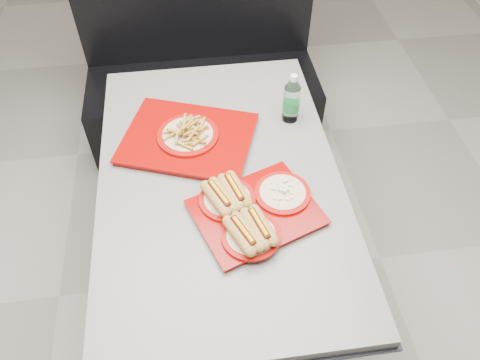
{
  "coord_description": "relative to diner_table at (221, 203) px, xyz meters",
  "views": [
    {
      "loc": [
        -0.08,
        -1.16,
        2.06
      ],
      "look_at": [
        0.06,
        -0.1,
        0.83
      ],
      "focal_mm": 35.0,
      "sensor_mm": 36.0,
      "label": 1
    }
  ],
  "objects": [
    {
      "name": "ground",
      "position": [
        0.0,
        0.0,
        -0.58
      ],
      "size": [
        6.0,
        6.0,
        0.0
      ],
      "primitive_type": "plane",
      "color": "gray",
      "rests_on": "ground"
    },
    {
      "name": "diner_table",
      "position": [
        0.0,
        0.0,
        0.0
      ],
      "size": [
        0.92,
        1.42,
        0.75
      ],
      "color": "black",
      "rests_on": "ground"
    },
    {
      "name": "water_bottle",
      "position": [
        0.33,
        0.28,
        0.26
      ],
      "size": [
        0.07,
        0.07,
        0.22
      ],
      "rotation": [
        0.0,
        0.0,
        0.4
      ],
      "color": "silver",
      "rests_on": "diner_table"
    },
    {
      "name": "tray_near",
      "position": [
        0.09,
        -0.2,
        0.2
      ],
      "size": [
        0.49,
        0.44,
        0.09
      ],
      "rotation": [
        0.0,
        0.0,
        0.35
      ],
      "color": "#830603",
      "rests_on": "diner_table"
    },
    {
      "name": "tray_far",
      "position": [
        -0.1,
        0.2,
        0.19
      ],
      "size": [
        0.6,
        0.54,
        0.1
      ],
      "rotation": [
        0.0,
        0.0,
        -0.35
      ],
      "color": "#830603",
      "rests_on": "diner_table"
    },
    {
      "name": "booth_bench",
      "position": [
        0.0,
        1.09,
        -0.18
      ],
      "size": [
        1.3,
        0.57,
        1.35
      ],
      "color": "black",
      "rests_on": "ground"
    }
  ]
}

